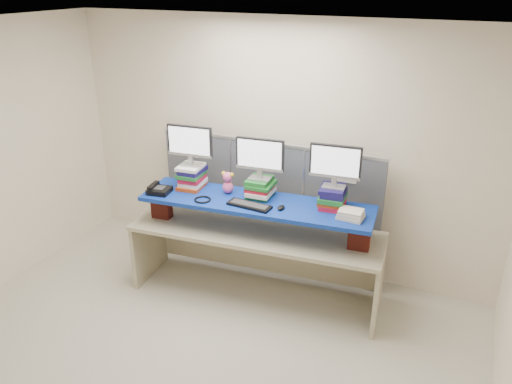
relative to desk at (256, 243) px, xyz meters
The scene contains 18 objects.
room 1.42m from the desk, 97.08° to the right, with size 5.00×4.00×2.80m.
cubicle_partition 0.63m from the desk, 103.74° to the left, with size 2.60×0.06×1.53m.
desk is the anchor object (origin of this frame).
brick_pier_left 1.08m from the desk, behind, with size 0.20×0.11×0.28m, color maroon.
brick_pier_right 1.08m from the desk, ahead, with size 0.20×0.11×0.28m, color maroon.
blue_board 0.46m from the desk, 90.00° to the right, with size 2.33×0.58×0.04m, color navy.
book_stack_left 0.97m from the desk, behind, with size 0.27×0.33×0.25m.
book_stack_center 0.59m from the desk, 95.95° to the left, with size 0.27×0.32×0.19m.
book_stack_right 0.94m from the desk, 15.37° to the left, with size 0.28×0.33×0.20m.
monitor_left 1.23m from the desk, behind, with size 0.49×0.16×0.42m.
monitor_center 0.92m from the desk, 96.44° to the left, with size 0.49×0.16×0.42m.
monitor_right 1.19m from the desk, 15.37° to the left, with size 0.49×0.16×0.42m.
keyboard 0.51m from the desk, 92.88° to the right, with size 0.45×0.17×0.03m.
mouse 0.58m from the desk, 11.95° to the right, with size 0.06×0.11×0.03m, color black.
desk_phone 1.14m from the desk, 166.68° to the right, with size 0.25×0.23×0.09m.
headset 0.72m from the desk, 157.19° to the right, with size 0.17×0.17×0.02m, color black.
plush_toy 0.69m from the desk, behind, with size 0.14×0.10×0.23m.
binder_stack 1.08m from the desk, ahead, with size 0.23×0.19×0.08m.
Camera 1 is at (2.05, -2.89, 3.18)m, focal length 35.00 mm.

